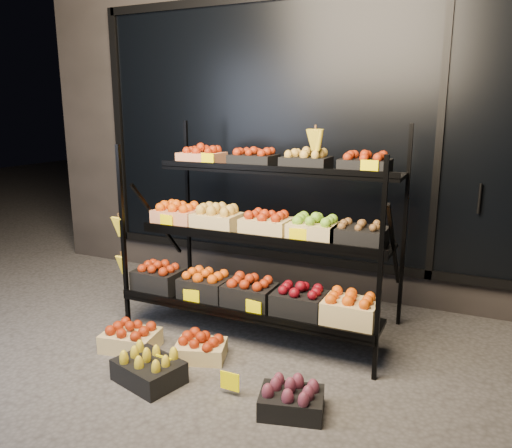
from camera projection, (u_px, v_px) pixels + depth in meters
The scene contains 9 objects.
ground at pixel (226, 360), 3.60m from camera, with size 24.00×24.00×0.00m, color #514F4C.
building at pixel (335, 111), 5.50m from camera, with size 6.00×2.08×3.50m.
display_rack at pixel (260, 235), 3.96m from camera, with size 2.18×1.02×1.73m.
tag_floor_a at pixel (164, 370), 3.34m from camera, with size 0.13×0.01×0.12m, color #FFE800.
tag_floor_b at pixel (230, 387), 3.14m from camera, with size 0.13×0.01×0.12m, color #FFE800.
floor_crate_left at pixel (131, 337), 3.75m from camera, with size 0.44×0.35×0.20m.
floor_crate_midleft at pixel (149, 368), 3.29m from camera, with size 0.50×0.42×0.21m.
floor_crate_midright at pixel (201, 347), 3.60m from camera, with size 0.42×0.36×0.19m.
floor_crate_right at pixel (291, 399), 2.95m from camera, with size 0.43×0.36×0.19m.
Camera 1 is at (1.57, -2.90, 1.77)m, focal length 35.00 mm.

